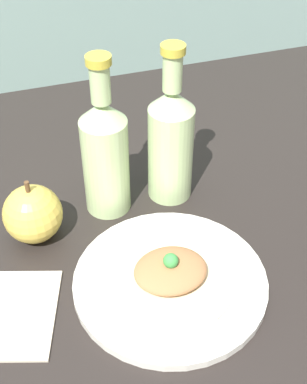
# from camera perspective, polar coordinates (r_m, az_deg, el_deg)

# --- Properties ---
(ground_plane) EXTENTS (1.80, 1.10, 0.04)m
(ground_plane) POSITION_cam_1_polar(r_m,az_deg,el_deg) (0.81, -1.67, -6.87)
(ground_plane) COLOR black
(plate) EXTENTS (0.27, 0.27, 0.02)m
(plate) POSITION_cam_1_polar(r_m,az_deg,el_deg) (0.74, 1.79, -9.46)
(plate) COLOR silver
(plate) RESTS_ON ground_plane
(plated_food) EXTENTS (0.18, 0.18, 0.05)m
(plated_food) POSITION_cam_1_polar(r_m,az_deg,el_deg) (0.73, 1.81, -8.61)
(plated_food) COLOR beige
(plated_food) RESTS_ON plate
(cider_bottle_left) EXTENTS (0.07, 0.07, 0.26)m
(cider_bottle_left) POSITION_cam_1_polar(r_m,az_deg,el_deg) (0.80, -5.18, 4.15)
(cider_bottle_left) COLOR #B7D18E
(cider_bottle_left) RESTS_ON ground_plane
(cider_bottle_right) EXTENTS (0.07, 0.07, 0.26)m
(cider_bottle_right) POSITION_cam_1_polar(r_m,az_deg,el_deg) (0.83, 1.85, 5.50)
(cider_bottle_right) COLOR #B7D18E
(cider_bottle_right) RESTS_ON ground_plane
(apple) EXTENTS (0.09, 0.09, 0.10)m
(apple) POSITION_cam_1_polar(r_m,az_deg,el_deg) (0.80, -12.76, -2.30)
(apple) COLOR gold
(apple) RESTS_ON ground_plane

